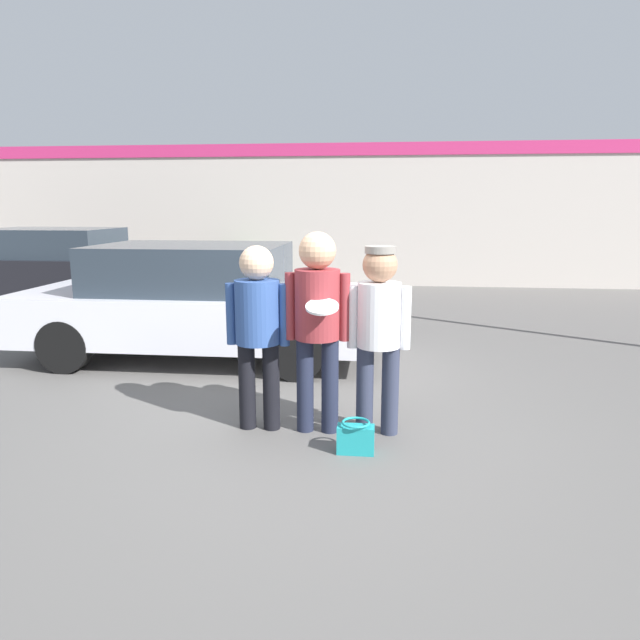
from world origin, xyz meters
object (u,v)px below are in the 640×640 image
at_px(person_middle_with_frisbee, 317,313).
at_px(shrub, 236,268).
at_px(parked_car_near, 198,301).
at_px(handbag, 356,438).
at_px(person_right, 379,323).
at_px(person_left, 258,321).
at_px(parked_car_far, 57,266).

height_order(person_middle_with_frisbee, shrub, person_middle_with_frisbee).
height_order(parked_car_near, handbag, parked_car_near).
height_order(person_right, shrub, person_right).
relative_size(person_right, shrub, 1.79).
bearing_deg(shrub, parked_car_near, -79.32).
relative_size(person_left, person_middle_with_frisbee, 0.93).
bearing_deg(parked_car_near, shrub, 100.68).
relative_size(person_left, shrub, 1.79).
height_order(person_middle_with_frisbee, parked_car_near, person_middle_with_frisbee).
distance_m(person_right, parked_car_far, 8.80).
height_order(person_right, parked_car_far, person_right).
bearing_deg(parked_car_far, handbag, -45.36).
bearing_deg(person_left, handbag, -26.15).
bearing_deg(person_middle_with_frisbee, handbag, -49.63).
relative_size(person_left, person_right, 1.00).
bearing_deg(handbag, parked_car_far, 134.64).
xyz_separation_m(person_left, person_right, (1.05, 0.01, 0.01)).
bearing_deg(person_right, parked_car_far, 137.42).
bearing_deg(person_left, person_middle_with_frisbee, -1.20).
relative_size(parked_car_near, shrub, 4.95).
bearing_deg(parked_car_near, person_right, -44.63).
bearing_deg(parked_car_far, person_right, -42.58).
bearing_deg(parked_car_near, person_middle_with_frisbee, -51.95).
xyz_separation_m(parked_car_near, shrub, (-1.24, 6.59, -0.28)).
relative_size(person_left, parked_car_near, 0.36).
xyz_separation_m(person_right, parked_car_near, (-2.36, 2.33, -0.25)).
bearing_deg(person_right, parked_car_near, 135.37).
bearing_deg(parked_car_far, shrub, 45.92).
distance_m(person_left, person_right, 1.05).
height_order(parked_car_near, parked_car_far, parked_car_far).
relative_size(parked_car_near, parked_car_far, 0.97).
distance_m(parked_car_far, shrub, 4.14).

